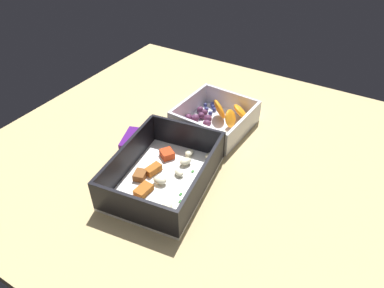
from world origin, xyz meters
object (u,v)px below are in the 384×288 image
Objects in this scene: pasta_container at (164,174)px; paper_cup_liner at (224,98)px; fruit_bowl at (215,119)px; candy_bar at (130,138)px.

paper_cup_liner is (31.62, 3.49, -1.10)cm from pasta_container.
fruit_bowl reaches higher than paper_cup_liner.
paper_cup_liner is at bearing -21.92° from candy_bar.
paper_cup_liner reaches higher than candy_bar.
paper_cup_liner is (10.82, 3.19, -1.00)cm from fruit_bowl.
pasta_container is 1.46× the size of fruit_bowl.
fruit_bowl is at bearing -163.56° from paper_cup_liner.
pasta_container reaches higher than paper_cup_liner.
fruit_bowl reaches higher than candy_bar.
paper_cup_liner is at bearing -1.64° from pasta_container.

